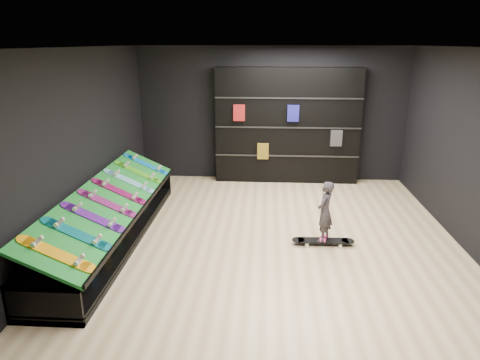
# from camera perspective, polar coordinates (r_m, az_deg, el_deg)

# --- Properties ---
(floor) EXTENTS (6.00, 7.00, 0.01)m
(floor) POSITION_cam_1_polar(r_m,az_deg,el_deg) (6.91, 4.08, -8.51)
(floor) COLOR beige
(floor) RESTS_ON ground
(ceiling) EXTENTS (6.00, 7.00, 0.01)m
(ceiling) POSITION_cam_1_polar(r_m,az_deg,el_deg) (6.19, 4.72, 17.22)
(ceiling) COLOR white
(ceiling) RESTS_ON ground
(wall_back) EXTENTS (6.00, 0.02, 3.00)m
(wall_back) POSITION_cam_1_polar(r_m,az_deg,el_deg) (9.81, 4.19, 8.68)
(wall_back) COLOR black
(wall_back) RESTS_ON ground
(wall_front) EXTENTS (6.00, 0.02, 3.00)m
(wall_front) POSITION_cam_1_polar(r_m,az_deg,el_deg) (3.11, 4.97, -12.47)
(wall_front) COLOR black
(wall_front) RESTS_ON ground
(wall_left) EXTENTS (0.02, 7.00, 3.00)m
(wall_left) POSITION_cam_1_polar(r_m,az_deg,el_deg) (7.01, -21.00, 3.79)
(wall_left) COLOR black
(wall_left) RESTS_ON ground
(display_rack) EXTENTS (0.90, 4.50, 0.50)m
(display_rack) POSITION_cam_1_polar(r_m,az_deg,el_deg) (7.23, -16.63, -5.83)
(display_rack) COLOR black
(display_rack) RESTS_ON ground
(turf_ramp) EXTENTS (0.92, 4.50, 0.46)m
(turf_ramp) POSITION_cam_1_polar(r_m,az_deg,el_deg) (7.04, -16.58, -2.42)
(turf_ramp) COLOR #116D21
(turf_ramp) RESTS_ON display_rack
(back_shelving) EXTENTS (3.20, 0.37, 2.56)m
(back_shelving) POSITION_cam_1_polar(r_m,az_deg,el_deg) (9.68, 6.32, 7.17)
(back_shelving) COLOR black
(back_shelving) RESTS_ON ground
(floor_skateboard) EXTENTS (0.98, 0.24, 0.09)m
(floor_skateboard) POSITION_cam_1_polar(r_m,az_deg,el_deg) (6.97, 11.00, -8.15)
(floor_skateboard) COLOR black
(floor_skateboard) RESTS_ON ground
(child) EXTENTS (0.24, 0.27, 0.58)m
(child) POSITION_cam_1_polar(r_m,az_deg,el_deg) (6.83, 11.17, -5.62)
(child) COLOR black
(child) RESTS_ON floor_skateboard
(display_board_0) EXTENTS (0.93, 0.22, 0.50)m
(display_board_0) POSITION_cam_1_polar(r_m,az_deg,el_deg) (5.44, -23.23, -9.06)
(display_board_0) COLOR yellow
(display_board_0) RESTS_ON turf_ramp
(display_board_1) EXTENTS (0.93, 0.22, 0.50)m
(display_board_1) POSITION_cam_1_polar(r_m,az_deg,el_deg) (5.87, -20.92, -6.73)
(display_board_1) COLOR #0C8C99
(display_board_1) RESTS_ON turf_ramp
(display_board_2) EXTENTS (0.93, 0.22, 0.50)m
(display_board_2) POSITION_cam_1_polar(r_m,az_deg,el_deg) (6.33, -18.95, -4.73)
(display_board_2) COLOR purple
(display_board_2) RESTS_ON turf_ramp
(display_board_3) EXTENTS (0.93, 0.22, 0.50)m
(display_board_3) POSITION_cam_1_polar(r_m,az_deg,el_deg) (6.79, -17.26, -2.99)
(display_board_3) COLOR #2626BF
(display_board_3) RESTS_ON turf_ramp
(display_board_4) EXTENTS (0.93, 0.22, 0.50)m
(display_board_4) POSITION_cam_1_polar(r_m,az_deg,el_deg) (7.27, -15.80, -1.48)
(display_board_4) COLOR #E5198C
(display_board_4) RESTS_ON turf_ramp
(display_board_5) EXTENTS (0.93, 0.22, 0.50)m
(display_board_5) POSITION_cam_1_polar(r_m,az_deg,el_deg) (7.76, -14.51, -0.15)
(display_board_5) COLOR #0CB2E5
(display_board_5) RESTS_ON turf_ramp
(display_board_6) EXTENTS (0.93, 0.22, 0.50)m
(display_board_6) POSITION_cam_1_polar(r_m,az_deg,el_deg) (8.25, -13.38, 1.02)
(display_board_6) COLOR green
(display_board_6) RESTS_ON turf_ramp
(display_board_7) EXTENTS (0.93, 0.22, 0.50)m
(display_board_7) POSITION_cam_1_polar(r_m,az_deg,el_deg) (8.75, -12.38, 2.05)
(display_board_7) COLOR blue
(display_board_7) RESTS_ON turf_ramp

